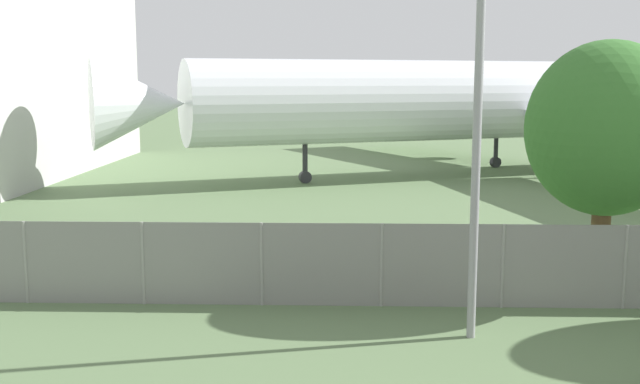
% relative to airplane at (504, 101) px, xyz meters
% --- Properties ---
extents(perimeter_fence, '(56.07, 0.07, 1.80)m').
position_rel_airplane_xyz_m(perimeter_fence, '(-7.23, -22.70, -2.78)').
color(perimeter_fence, gray).
rests_on(perimeter_fence, ground).
extents(airplane, '(38.45, 31.19, 11.44)m').
position_rel_airplane_xyz_m(airplane, '(0.00, 0.00, 0.00)').
color(airplane, silver).
rests_on(airplane, ground).
extents(tree_left_of_cabin, '(3.45, 3.45, 5.64)m').
position_rel_airplane_xyz_m(tree_left_of_cabin, '(-2.38, -21.81, 0.04)').
color(tree_left_of_cabin, brown).
rests_on(tree_left_of_cabin, ground).
extents(light_mast, '(0.44, 0.44, 8.34)m').
position_rel_airplane_xyz_m(light_mast, '(-5.64, -24.57, 1.37)').
color(light_mast, '#99999E').
rests_on(light_mast, ground).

